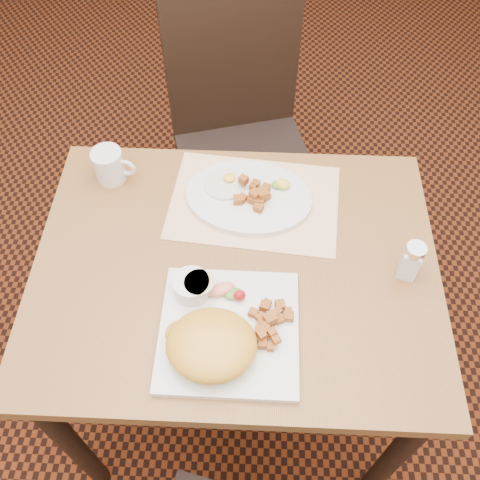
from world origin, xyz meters
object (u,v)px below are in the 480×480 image
plate_square (229,331)px  salt_shaker (411,260)px  chair_far (241,130)px  plate_oval (249,197)px  coffee_mug (110,165)px  table (236,289)px

plate_square → salt_shaker: salt_shaker is taller
chair_far → plate_oval: chair_far is taller
salt_shaker → coffee_mug: 0.74m
table → plate_square: 0.20m
table → salt_shaker: size_ratio=9.00×
plate_oval → salt_shaker: salt_shaker is taller
table → chair_far: (-0.02, 0.66, -0.10)m
salt_shaker → coffee_mug: salt_shaker is taller
chair_far → coffee_mug: chair_far is taller
coffee_mug → chair_far: bearing=53.8°
plate_oval → coffee_mug: (-0.34, 0.06, 0.03)m
table → coffee_mug: (-0.32, 0.25, 0.15)m
plate_square → coffee_mug: 0.52m
salt_shaker → coffee_mug: (-0.69, 0.25, -0.01)m
plate_square → plate_oval: 0.35m
table → coffee_mug: 0.43m
table → salt_shaker: salt_shaker is taller
plate_oval → table: bearing=-96.9°
table → salt_shaker: bearing=-1.2°
plate_oval → salt_shaker: size_ratio=3.05×
plate_oval → coffee_mug: bearing=170.2°
chair_far → salt_shaker: size_ratio=9.70×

